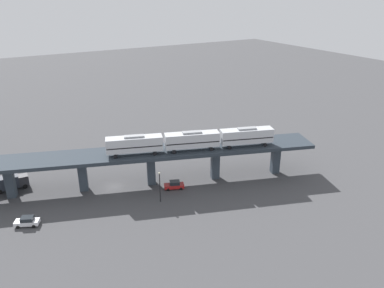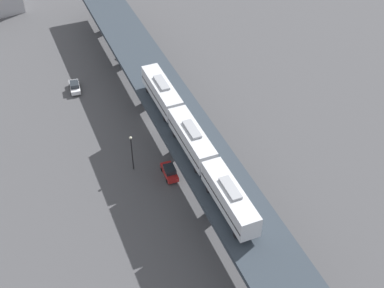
# 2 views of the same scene
# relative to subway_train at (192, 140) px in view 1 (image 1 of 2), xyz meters

# --- Properties ---
(ground_plane) EXTENTS (400.00, 400.00, 0.00)m
(ground_plane) POSITION_rel_subway_train_xyz_m (6.98, 16.32, -10.71)
(ground_plane) COLOR #424244
(elevated_viaduct) EXTENTS (37.37, 89.86, 8.17)m
(elevated_viaduct) POSITION_rel_subway_train_xyz_m (6.92, 16.14, -3.71)
(elevated_viaduct) COLOR #283039
(elevated_viaduct) RESTS_ON ground
(subway_train) EXTENTS (14.55, 36.14, 4.45)m
(subway_train) POSITION_rel_subway_train_xyz_m (0.00, 0.00, 0.00)
(subway_train) COLOR silver
(subway_train) RESTS_ON elevated_viaduct
(street_car_red) EXTENTS (3.29, 4.75, 1.89)m
(street_car_red) POSITION_rel_subway_train_xyz_m (-0.53, 4.87, -9.77)
(street_car_red) COLOR #AD1E1E
(street_car_red) RESTS_ON ground
(street_car_white) EXTENTS (3.49, 4.75, 1.89)m
(street_car_white) POSITION_rel_subway_train_xyz_m (0.68, 35.44, -9.77)
(street_car_white) COLOR silver
(street_car_white) RESTS_ON ground
(delivery_truck) EXTENTS (2.44, 7.22, 3.20)m
(delivery_truck) POSITION_rel_subway_train_xyz_m (17.34, 36.57, -8.95)
(delivery_truck) COLOR #333338
(delivery_truck) RESTS_ON ground
(street_lamp) EXTENTS (0.44, 0.44, 6.94)m
(street_lamp) POSITION_rel_subway_train_xyz_m (-4.00, 9.96, -6.60)
(street_lamp) COLOR black
(street_lamp) RESTS_ON ground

